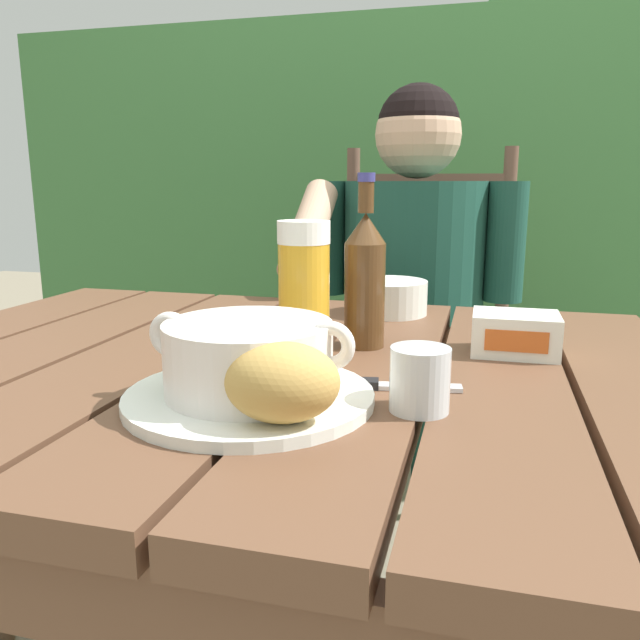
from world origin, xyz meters
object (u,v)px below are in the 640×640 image
at_px(soup_bowl, 249,356).
at_px(table_knife, 376,385).
at_px(beer_bottle, 365,277).
at_px(person_eating, 409,304).
at_px(butter_tub, 515,334).
at_px(water_glass_small, 420,379).
at_px(diner_bowl, 389,297).
at_px(bread_roll, 282,382).
at_px(chair_near_diner, 417,362).
at_px(serving_plate, 250,397).
at_px(beer_glass, 304,287).

xyz_separation_m(soup_bowl, table_knife, (0.12, 0.08, -0.05)).
bearing_deg(beer_bottle, table_knife, -74.83).
height_order(person_eating, butter_tub, person_eating).
xyz_separation_m(beer_bottle, water_glass_small, (0.10, -0.23, -0.06)).
bearing_deg(diner_bowl, person_eating, 90.52).
bearing_deg(bread_roll, person_eating, 89.35).
height_order(person_eating, water_glass_small, person_eating).
relative_size(soup_bowl, butter_tub, 2.01).
height_order(chair_near_diner, person_eating, person_eating).
xyz_separation_m(serving_plate, bread_roll, (0.06, -0.07, 0.04)).
bearing_deg(beer_glass, bread_roll, -77.75).
distance_m(beer_glass, table_knife, 0.20).
distance_m(person_eating, serving_plate, 0.82).
distance_m(soup_bowl, beer_glass, 0.21).
bearing_deg(bread_roll, chair_near_diner, 89.32).
xyz_separation_m(beer_bottle, diner_bowl, (0.00, 0.23, -0.07)).
height_order(bread_roll, butter_tub, bread_roll).
relative_size(chair_near_diner, soup_bowl, 4.72).
height_order(serving_plate, bread_roll, bread_roll).
height_order(beer_glass, water_glass_small, beer_glass).
distance_m(chair_near_diner, beer_bottle, 0.84).
height_order(bread_roll, water_glass_small, bread_roll).
height_order(soup_bowl, beer_bottle, beer_bottle).
xyz_separation_m(soup_bowl, beer_bottle, (0.07, 0.26, 0.05)).
bearing_deg(person_eating, serving_plate, -94.85).
bearing_deg(soup_bowl, beer_bottle, 74.26).
bearing_deg(person_eating, diner_bowl, -89.48).
height_order(bread_roll, beer_glass, beer_glass).
height_order(person_eating, beer_glass, person_eating).
relative_size(person_eating, beer_bottle, 4.96).
height_order(table_knife, diner_bowl, diner_bowl).
bearing_deg(butter_tub, table_knife, -129.13).
height_order(butter_tub, table_knife, butter_tub).
xyz_separation_m(person_eating, butter_tub, (0.21, -0.55, 0.07)).
bearing_deg(diner_bowl, beer_bottle, -90.05).
height_order(soup_bowl, butter_tub, soup_bowl).
height_order(chair_near_diner, soup_bowl, chair_near_diner).
height_order(beer_bottle, butter_tub, beer_bottle).
relative_size(chair_near_diner, beer_glass, 6.00).
bearing_deg(butter_tub, serving_plate, -135.61).
xyz_separation_m(chair_near_diner, water_glass_small, (0.10, -1.00, 0.27)).
relative_size(beer_bottle, butter_tub, 2.13).
height_order(beer_bottle, table_knife, beer_bottle).
relative_size(person_eating, diner_bowl, 8.93).
bearing_deg(chair_near_diner, diner_bowl, -90.00).
height_order(water_glass_small, diner_bowl, water_glass_small).
bearing_deg(beer_bottle, water_glass_small, -66.58).
height_order(bread_roll, diner_bowl, bread_roll).
height_order(soup_bowl, bread_roll, soup_bowl).
bearing_deg(table_knife, person_eating, 93.94).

